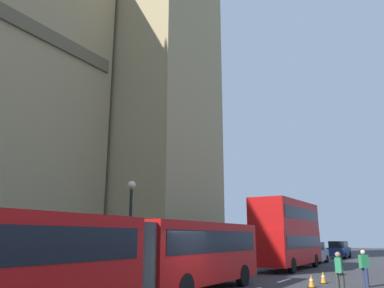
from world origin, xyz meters
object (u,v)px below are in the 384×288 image
object	(u,v)px
pedestrian_near_cones	(339,271)
sedan_trailing	(339,250)
street_lamp	(130,222)
pedestrian_by_kerb	(364,267)
traffic_cone_west	(311,281)
articulated_bus	(123,253)
sedan_lead	(313,253)
double_decker_bus	(287,231)
traffic_cone_east	(342,270)
traffic_cone_middle	(323,277)

from	to	relation	value
pedestrian_near_cones	sedan_trailing	bearing A→B (deg)	10.68
sedan_trailing	street_lamp	world-z (taller)	street_lamp
pedestrian_by_kerb	traffic_cone_west	bearing A→B (deg)	123.97
articulated_bus	sedan_trailing	size ratio (longest dim) A/B	4.02
articulated_bus	street_lamp	distance (m)	7.28
sedan_lead	traffic_cone_west	distance (m)	17.95
sedan_lead	double_decker_bus	bearing A→B (deg)	-178.32
traffic_cone_east	sedan_trailing	bearing A→B (deg)	10.93
sedan_trailing	pedestrian_near_cones	size ratio (longest dim) A/B	2.60
sedan_trailing	pedestrian_by_kerb	bearing A→B (deg)	-166.90
double_decker_bus	street_lamp	xyz separation A→B (m)	(-12.61, 4.50, 0.35)
traffic_cone_west	street_lamp	size ratio (longest dim) A/B	0.11
double_decker_bus	sedan_trailing	bearing A→B (deg)	-0.48
pedestrian_near_cones	pedestrian_by_kerb	bearing A→B (deg)	-9.14
articulated_bus	traffic_cone_west	distance (m)	9.69
pedestrian_by_kerb	traffic_cone_east	bearing A→B (deg)	20.34
sedan_trailing	traffic_cone_west	world-z (taller)	sedan_trailing
double_decker_bus	street_lamp	world-z (taller)	street_lamp
double_decker_bus	pedestrian_by_kerb	world-z (taller)	double_decker_bus
sedan_trailing	traffic_cone_east	world-z (taller)	sedan_trailing
traffic_cone_east	pedestrian_by_kerb	size ratio (longest dim) A/B	0.34
traffic_cone_middle	pedestrian_near_cones	size ratio (longest dim) A/B	0.34
sedan_lead	traffic_cone_east	distance (m)	11.07
sedan_lead	pedestrian_by_kerb	xyz separation A→B (m)	(-15.97, -6.41, -0.00)
sedan_trailing	street_lamp	distance (m)	30.94
traffic_cone_middle	pedestrian_by_kerb	bearing A→B (deg)	-104.14
double_decker_bus	pedestrian_by_kerb	distance (m)	10.28
traffic_cone_east	pedestrian_near_cones	size ratio (longest dim) A/B	0.34
double_decker_bus	traffic_cone_east	size ratio (longest dim) A/B	16.09
traffic_cone_middle	traffic_cone_west	bearing A→B (deg)	177.31
traffic_cone_middle	pedestrian_by_kerb	xyz separation A→B (m)	(-0.52, -2.07, 0.63)
articulated_bus	sedan_trailing	bearing A→B (deg)	-0.24
street_lamp	pedestrian_near_cones	xyz separation A→B (m)	(1.33, -10.16, -2.14)
sedan_lead	traffic_cone_east	world-z (taller)	sedan_lead
sedan_lead	traffic_cone_middle	distance (m)	16.06
sedan_lead	articulated_bus	bearing A→B (deg)	-179.48
traffic_cone_east	pedestrian_near_cones	distance (m)	9.21
traffic_cone_east	traffic_cone_west	bearing A→B (deg)	179.81
traffic_cone_east	street_lamp	xyz separation A→B (m)	(-10.37, 8.54, 2.77)
sedan_lead	street_lamp	bearing A→B (deg)	168.27
double_decker_bus	traffic_cone_middle	size ratio (longest dim) A/B	16.09
articulated_bus	pedestrian_near_cones	world-z (taller)	articulated_bus
pedestrian_by_kerb	sedan_lead	bearing A→B (deg)	21.87
street_lamp	pedestrian_by_kerb	xyz separation A→B (m)	(4.60, -10.68, -2.14)
double_decker_bus	traffic_cone_middle	world-z (taller)	double_decker_bus
traffic_cone_west	pedestrian_by_kerb	xyz separation A→B (m)	(1.46, -2.16, 0.63)
articulated_bus	pedestrian_by_kerb	xyz separation A→B (m)	(10.16, -6.18, -0.83)
double_decker_bus	pedestrian_by_kerb	size ratio (longest dim) A/B	5.52
sedan_lead	street_lamp	size ratio (longest dim) A/B	0.83
sedan_trailing	traffic_cone_west	size ratio (longest dim) A/B	7.59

